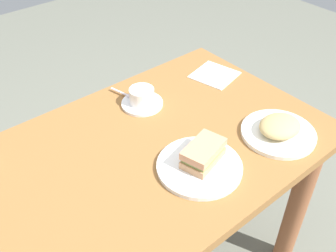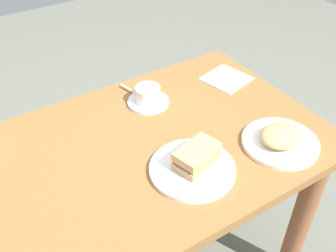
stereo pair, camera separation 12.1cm
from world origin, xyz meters
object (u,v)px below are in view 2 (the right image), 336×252
(coffee_saucer, at_px, (148,102))
(napkin, at_px, (226,79))
(side_plate, at_px, (280,143))
(sandwich_front, at_px, (197,156))
(sandwich_plate, at_px, (192,169))
(dining_table, at_px, (147,180))
(spoon, at_px, (133,91))
(coffee_cup, at_px, (148,94))

(coffee_saucer, relative_size, napkin, 0.95)
(side_plate, bearing_deg, sandwich_front, -11.89)
(sandwich_plate, height_order, sandwich_front, sandwich_front)
(dining_table, bearing_deg, side_plate, 149.07)
(side_plate, xyz_separation_m, napkin, (-0.10, -0.38, -0.01))
(sandwich_plate, distance_m, coffee_saucer, 0.35)
(dining_table, distance_m, napkin, 0.50)
(dining_table, relative_size, spoon, 11.49)
(coffee_cup, xyz_separation_m, spoon, (0.02, -0.07, -0.03))
(coffee_saucer, distance_m, side_plate, 0.46)
(coffee_saucer, distance_m, spoon, 0.08)
(sandwich_front, height_order, side_plate, sandwich_front)
(dining_table, distance_m, side_plate, 0.44)
(spoon, distance_m, side_plate, 0.54)
(sandwich_front, xyz_separation_m, napkin, (-0.37, -0.32, -0.04))
(dining_table, relative_size, napkin, 7.52)
(spoon, relative_size, napkin, 0.65)
(sandwich_plate, xyz_separation_m, coffee_saucer, (-0.06, -0.35, -0.00))
(sandwich_plate, relative_size, coffee_saucer, 1.71)
(coffee_saucer, bearing_deg, side_plate, 119.86)
(sandwich_front, height_order, napkin, sandwich_front)
(coffee_saucer, distance_m, napkin, 0.33)
(spoon, bearing_deg, side_plate, 117.59)
(sandwich_front, distance_m, spoon, 0.42)
(sandwich_plate, bearing_deg, coffee_cup, -99.62)
(dining_table, relative_size, sandwich_front, 7.71)
(side_plate, bearing_deg, coffee_cup, -60.25)
(sandwich_plate, bearing_deg, dining_table, -68.64)
(side_plate, height_order, napkin, side_plate)
(side_plate, bearing_deg, dining_table, -30.93)
(coffee_cup, bearing_deg, dining_table, 57.56)
(sandwich_front, bearing_deg, side_plate, 168.11)
(sandwich_front, xyz_separation_m, coffee_saucer, (-0.04, -0.34, -0.04))
(spoon, distance_m, napkin, 0.36)
(sandwich_plate, bearing_deg, coffee_saucer, -99.64)
(coffee_cup, xyz_separation_m, napkin, (-0.33, 0.03, -0.04))
(spoon, relative_size, side_plate, 0.42)
(coffee_cup, bearing_deg, napkin, 175.36)
(sandwich_plate, distance_m, sandwich_front, 0.04)
(spoon, bearing_deg, coffee_cup, 104.29)
(dining_table, bearing_deg, sandwich_front, 117.62)
(coffee_cup, bearing_deg, coffee_saucer, 85.00)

